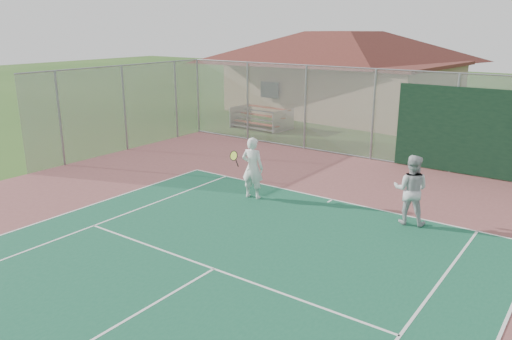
% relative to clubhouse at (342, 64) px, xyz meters
% --- Properties ---
extents(back_fence, '(20.08, 0.11, 3.53)m').
position_rel_clubhouse_xyz_m(back_fence, '(9.04, -9.26, -1.19)').
color(back_fence, gray).
rests_on(back_fence, ground).
extents(side_fence_left, '(0.08, 9.00, 3.50)m').
position_rel_clubhouse_xyz_m(side_fence_left, '(-3.07, -13.74, -1.10)').
color(side_fence_left, gray).
rests_on(side_fence_left, ground).
extents(clubhouse, '(13.78, 9.87, 5.62)m').
position_rel_clubhouse_xyz_m(clubhouse, '(0.00, 0.00, 0.00)').
color(clubhouse, tan).
rests_on(clubhouse, ground).
extents(bleachers, '(2.85, 1.83, 1.04)m').
position_rel_clubhouse_xyz_m(bleachers, '(-1.12, -6.71, -2.30)').
color(bleachers, '#9E4124').
rests_on(bleachers, ground).
extents(player_white_front, '(1.02, 0.71, 1.87)m').
position_rel_clubhouse_xyz_m(player_white_front, '(4.86, -15.61, -1.91)').
color(player_white_front, white).
rests_on(player_white_front, ground).
extents(player_grey_back, '(1.03, 0.88, 1.86)m').
position_rel_clubhouse_xyz_m(player_grey_back, '(9.42, -14.84, -1.93)').
color(player_grey_back, '#B5B8BB').
rests_on(player_grey_back, ground).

